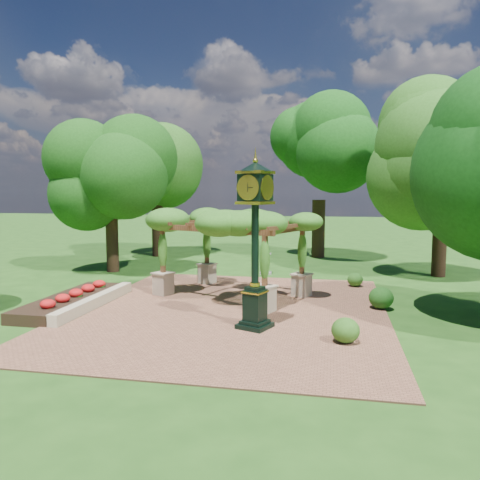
# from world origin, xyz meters

# --- Properties ---
(ground) EXTENTS (120.00, 120.00, 0.00)m
(ground) POSITION_xyz_m (0.00, 0.00, 0.00)
(ground) COLOR #1E4714
(ground) RESTS_ON ground
(brick_plaza) EXTENTS (10.00, 12.00, 0.04)m
(brick_plaza) POSITION_xyz_m (0.00, 1.00, 0.02)
(brick_plaza) COLOR brown
(brick_plaza) RESTS_ON ground
(border_wall) EXTENTS (0.35, 5.00, 0.40)m
(border_wall) POSITION_xyz_m (-4.60, 0.50, 0.20)
(border_wall) COLOR #C6B793
(border_wall) RESTS_ON ground
(flower_bed) EXTENTS (1.50, 5.00, 0.36)m
(flower_bed) POSITION_xyz_m (-5.50, 0.50, 0.18)
(flower_bed) COLOR red
(flower_bed) RESTS_ON ground
(pedestal_clock) EXTENTS (1.23, 1.23, 4.80)m
(pedestal_clock) POSITION_xyz_m (1.11, -0.85, 2.87)
(pedestal_clock) COLOR black
(pedestal_clock) RESTS_ON brick_plaza
(pergola) EXTENTS (6.01, 4.96, 3.26)m
(pergola) POSITION_xyz_m (-0.43, 3.12, 2.68)
(pergola) COLOR tan
(pergola) RESTS_ON brick_plaza
(sundial) EXTENTS (0.60, 0.60, 0.99)m
(sundial) POSITION_xyz_m (0.12, 8.13, 0.43)
(sundial) COLOR gray
(sundial) RESTS_ON ground
(shrub_front) EXTENTS (0.86, 0.86, 0.65)m
(shrub_front) POSITION_xyz_m (3.62, -1.69, 0.37)
(shrub_front) COLOR #2A5819
(shrub_front) RESTS_ON brick_plaza
(shrub_mid) EXTENTS (0.92, 0.92, 0.73)m
(shrub_mid) POSITION_xyz_m (4.86, 2.15, 0.40)
(shrub_mid) COLOR #1B4914
(shrub_mid) RESTS_ON brick_plaza
(shrub_back) EXTENTS (0.77, 0.77, 0.56)m
(shrub_back) POSITION_xyz_m (4.17, 5.72, 0.32)
(shrub_back) COLOR #285B1A
(shrub_back) RESTS_ON brick_plaza
(tree_west_near) EXTENTS (4.16, 4.16, 6.85)m
(tree_west_near) POSITION_xyz_m (-7.34, 7.28, 4.71)
(tree_west_near) COLOR #322114
(tree_west_near) RESTS_ON ground
(tree_west_far) EXTENTS (4.84, 4.84, 8.24)m
(tree_west_far) POSITION_xyz_m (-7.19, 12.97, 5.66)
(tree_west_far) COLOR black
(tree_west_far) RESTS_ON ground
(tree_north) EXTENTS (4.41, 4.41, 8.82)m
(tree_north) POSITION_xyz_m (2.36, 14.41, 6.04)
(tree_north) COLOR #362415
(tree_north) RESTS_ON ground
(tree_east_far) EXTENTS (4.71, 4.71, 8.31)m
(tree_east_far) POSITION_xyz_m (8.06, 9.08, 5.72)
(tree_east_far) COLOR black
(tree_east_far) RESTS_ON ground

